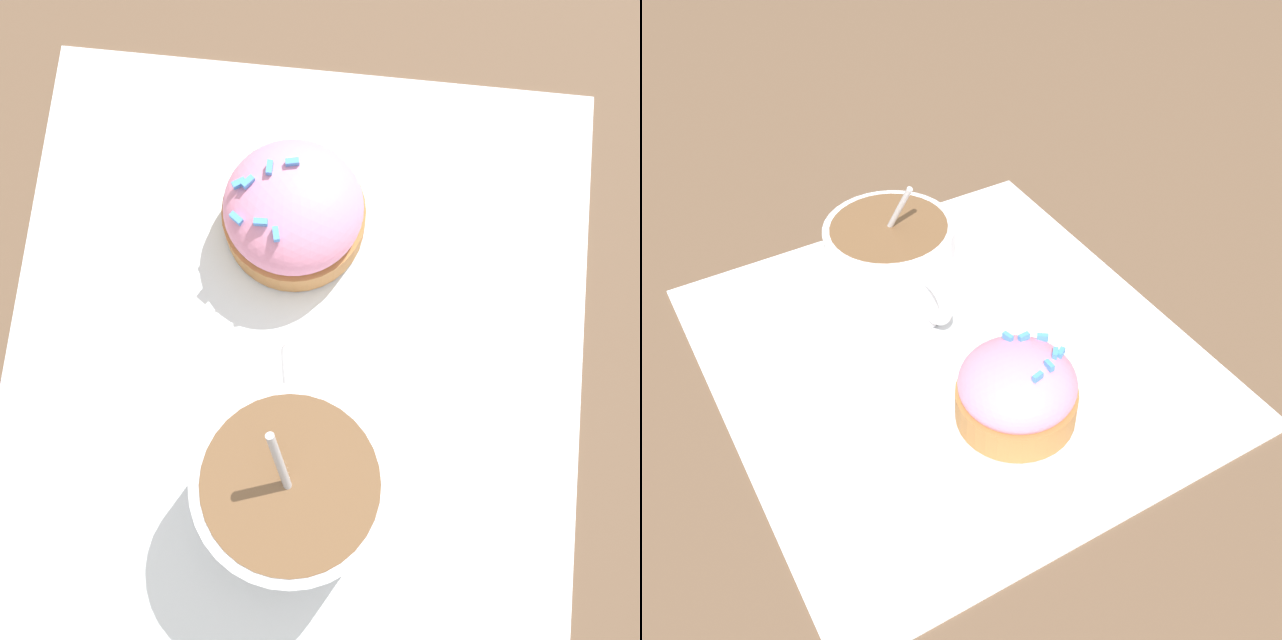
{
  "view_description": "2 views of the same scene",
  "coord_description": "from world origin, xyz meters",
  "views": [
    {
      "loc": [
        0.08,
        0.01,
        0.47
      ],
      "look_at": [
        -0.01,
        0.01,
        0.03
      ],
      "focal_mm": 50.0,
      "sensor_mm": 36.0,
      "label": 1
    },
    {
      "loc": [
        -0.3,
        0.21,
        0.37
      ],
      "look_at": [
        -0.01,
        -0.0,
        0.03
      ],
      "focal_mm": 42.0,
      "sensor_mm": 36.0,
      "label": 2
    }
  ],
  "objects": [
    {
      "name": "frosted_pastry",
      "position": [
        -0.07,
        -0.0,
        0.03
      ],
      "size": [
        0.08,
        0.08,
        0.05
      ],
      "color": "#B2753D",
      "rests_on": "paper_napkin"
    },
    {
      "name": "coffee_cup",
      "position": [
        0.07,
        0.0,
        0.04
      ],
      "size": [
        0.12,
        0.09,
        0.1
      ],
      "color": "white",
      "rests_on": "paper_napkin"
    },
    {
      "name": "ground_plane",
      "position": [
        0.0,
        0.0,
        0.0
      ],
      "size": [
        3.0,
        3.0,
        0.0
      ],
      "primitive_type": "plane",
      "color": "brown"
    },
    {
      "name": "paper_napkin",
      "position": [
        0.0,
        0.0,
        0.0
      ],
      "size": [
        0.36,
        0.34,
        0.0
      ],
      "color": "white",
      "rests_on": "ground_plane"
    }
  ]
}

